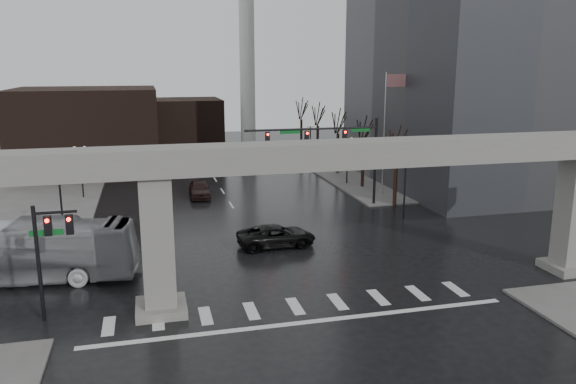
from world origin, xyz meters
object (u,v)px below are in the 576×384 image
pickup_truck (276,236)px  city_bus (22,251)px  far_car (199,189)px  signal_mast_arm (336,144)px

pickup_truck → city_bus: city_bus is taller
city_bus → far_car: bearing=-23.7°
far_car → pickup_truck: bearing=-75.0°
city_bus → far_car: size_ratio=2.74×
signal_mast_arm → pickup_truck: size_ratio=2.18×
signal_mast_arm → city_bus: 27.06m
signal_mast_arm → city_bus: size_ratio=0.91×
signal_mast_arm → city_bus: (-23.80, -12.25, -3.98)m
city_bus → far_car: (12.27, 19.29, -1.02)m
pickup_truck → far_car: far_car is taller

